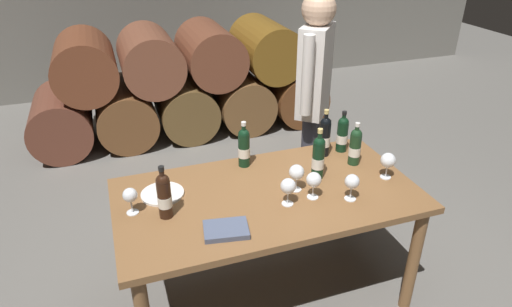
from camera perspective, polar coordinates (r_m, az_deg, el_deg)
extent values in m
plane|color=#66635E|center=(3.02, 1.31, -17.18)|extent=(14.00, 14.00, 0.00)
cylinder|color=brown|center=(4.96, -23.56, 3.91)|extent=(0.60, 0.90, 0.60)
cylinder|color=brown|center=(4.94, -16.34, 5.07)|extent=(0.60, 0.90, 0.60)
cylinder|color=brown|center=(5.00, -9.15, 6.14)|extent=(0.60, 0.90, 0.60)
cylinder|color=brown|center=(5.13, -2.19, 7.08)|extent=(0.60, 0.90, 0.60)
cylinder|color=brown|center=(5.33, 4.35, 7.87)|extent=(0.60, 0.90, 0.60)
cylinder|color=brown|center=(4.76, -21.04, 10.50)|extent=(0.60, 0.90, 0.60)
cylinder|color=brown|center=(4.78, -13.42, 11.66)|extent=(0.60, 0.90, 0.60)
cylinder|color=brown|center=(4.88, -5.93, 12.60)|extent=(0.60, 0.90, 0.60)
cylinder|color=brown|center=(5.06, 1.20, 13.29)|extent=(0.60, 0.90, 0.60)
cube|color=brown|center=(2.54, 1.49, -5.39)|extent=(1.70, 0.90, 0.04)
cylinder|color=brown|center=(2.84, 19.44, -12.79)|extent=(0.07, 0.07, 0.72)
cylinder|color=brown|center=(2.97, -15.68, -10.08)|extent=(0.07, 0.07, 0.72)
cylinder|color=brown|center=(3.34, 11.53, -4.81)|extent=(0.07, 0.07, 0.72)
cylinder|color=#19381E|center=(2.84, 12.48, 0.48)|extent=(0.07, 0.07, 0.20)
sphere|color=#19381E|center=(2.79, 12.70, 2.37)|extent=(0.07, 0.07, 0.07)
cylinder|color=#19381E|center=(2.78, 12.75, 2.83)|extent=(0.03, 0.03, 0.06)
cylinder|color=silver|center=(2.77, 12.84, 3.61)|extent=(0.03, 0.03, 0.02)
cylinder|color=silver|center=(2.85, 12.46, 0.31)|extent=(0.07, 0.07, 0.06)
cylinder|color=black|center=(2.64, 7.91, -0.95)|extent=(0.07, 0.07, 0.22)
sphere|color=black|center=(2.59, 8.08, 1.33)|extent=(0.07, 0.07, 0.07)
cylinder|color=black|center=(2.58, 8.13, 1.91)|extent=(0.03, 0.03, 0.07)
cylinder|color=tan|center=(2.55, 8.20, 2.88)|extent=(0.03, 0.03, 0.03)
cylinder|color=silver|center=(2.65, 7.90, -1.16)|extent=(0.07, 0.07, 0.07)
cylinder|color=black|center=(2.91, 8.73, 1.79)|extent=(0.07, 0.07, 0.22)
sphere|color=black|center=(2.86, 8.89, 3.89)|extent=(0.07, 0.07, 0.07)
cylinder|color=black|center=(2.84, 8.94, 4.41)|extent=(0.03, 0.03, 0.07)
cylinder|color=tan|center=(2.83, 9.01, 5.29)|extent=(0.03, 0.03, 0.03)
cylinder|color=silver|center=(2.91, 8.71, 1.59)|extent=(0.07, 0.07, 0.07)
cylinder|color=black|center=(2.75, -1.54, 0.38)|extent=(0.07, 0.07, 0.21)
sphere|color=black|center=(2.70, -1.57, 2.44)|extent=(0.07, 0.07, 0.07)
cylinder|color=black|center=(2.69, -1.58, 2.95)|extent=(0.03, 0.03, 0.07)
cylinder|color=silver|center=(2.67, -1.59, 3.81)|extent=(0.03, 0.03, 0.02)
cylinder|color=silver|center=(2.76, -1.54, 0.19)|extent=(0.07, 0.07, 0.06)
cylinder|color=black|center=(2.98, 10.92, 2.07)|extent=(0.07, 0.07, 0.20)
sphere|color=black|center=(2.94, 11.11, 3.89)|extent=(0.07, 0.07, 0.07)
cylinder|color=black|center=(2.93, 11.15, 4.34)|extent=(0.03, 0.03, 0.06)
cylinder|color=black|center=(2.91, 11.23, 5.10)|extent=(0.03, 0.03, 0.02)
cylinder|color=silver|center=(2.99, 10.91, 1.90)|extent=(0.07, 0.07, 0.06)
cylinder|color=black|center=(2.34, -11.57, -5.75)|extent=(0.07, 0.07, 0.21)
sphere|color=black|center=(2.28, -11.83, -3.45)|extent=(0.07, 0.07, 0.07)
cylinder|color=black|center=(2.27, -11.90, -2.88)|extent=(0.03, 0.03, 0.07)
cylinder|color=black|center=(2.24, -12.01, -1.90)|extent=(0.03, 0.03, 0.02)
cylinder|color=silver|center=(2.34, -11.54, -5.96)|extent=(0.07, 0.07, 0.06)
cylinder|color=white|center=(2.51, 7.23, -5.52)|extent=(0.06, 0.06, 0.00)
cylinder|color=white|center=(2.49, 7.29, -4.76)|extent=(0.01, 0.01, 0.07)
sphere|color=white|center=(2.45, 7.39, -3.32)|extent=(0.08, 0.08, 0.08)
cylinder|color=white|center=(2.78, 16.18, -2.90)|extent=(0.06, 0.06, 0.00)
cylinder|color=white|center=(2.76, 16.29, -2.19)|extent=(0.01, 0.01, 0.07)
sphere|color=white|center=(2.73, 16.50, -0.82)|extent=(0.09, 0.09, 0.09)
cylinder|color=white|center=(2.44, 4.04, -6.40)|extent=(0.06, 0.06, 0.00)
cylinder|color=white|center=(2.42, 4.07, -5.62)|extent=(0.01, 0.01, 0.07)
sphere|color=white|center=(2.38, 4.13, -4.15)|extent=(0.08, 0.08, 0.08)
cylinder|color=white|center=(2.57, 5.09, -4.58)|extent=(0.06, 0.06, 0.00)
cylinder|color=white|center=(2.55, 5.13, -3.82)|extent=(0.01, 0.01, 0.07)
sphere|color=white|center=(2.51, 5.20, -2.38)|extent=(0.09, 0.09, 0.09)
cylinder|color=white|center=(2.46, -15.45, -7.27)|extent=(0.06, 0.06, 0.00)
cylinder|color=white|center=(2.44, -15.57, -6.50)|extent=(0.01, 0.01, 0.07)
sphere|color=white|center=(2.40, -15.78, -5.12)|extent=(0.08, 0.08, 0.08)
cylinder|color=white|center=(2.53, 11.91, -5.67)|extent=(0.06, 0.06, 0.00)
cylinder|color=white|center=(2.51, 12.00, -4.91)|extent=(0.01, 0.01, 0.07)
sphere|color=white|center=(2.47, 12.16, -3.51)|extent=(0.08, 0.08, 0.08)
cube|color=#4C5670|center=(2.24, -3.85, -9.67)|extent=(0.24, 0.19, 0.03)
cylinder|color=white|center=(2.56, -11.84, -5.04)|extent=(0.24, 0.24, 0.01)
cylinder|color=#383842|center=(3.56, 6.99, -0.93)|extent=(0.11, 0.11, 0.85)
cylinder|color=#383842|center=(3.47, 6.53, -1.76)|extent=(0.11, 0.11, 0.85)
cube|color=silver|center=(3.21, 7.52, 10.35)|extent=(0.34, 0.36, 0.64)
cylinder|color=silver|center=(3.40, 8.43, 11.85)|extent=(0.08, 0.08, 0.54)
cylinder|color=silver|center=(3.01, 6.56, 9.80)|extent=(0.08, 0.08, 0.54)
sphere|color=tan|center=(3.11, 8.02, 17.80)|extent=(0.23, 0.23, 0.23)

